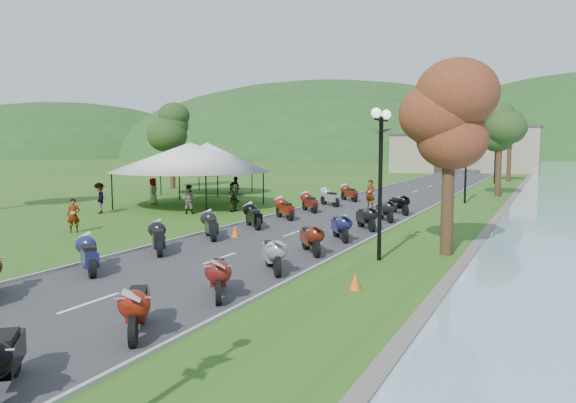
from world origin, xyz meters
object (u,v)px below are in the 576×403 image
at_px(vendor_tent_main, 191,175).
at_px(pedestrian_c, 100,213).
at_px(pedestrian_a, 74,232).
at_px(pedestrian_b, 189,214).

relative_size(vendor_tent_main, pedestrian_c, 3.82).
bearing_deg(pedestrian_a, vendor_tent_main, 58.36).
bearing_deg(pedestrian_a, pedestrian_c, 86.56).
height_order(vendor_tent_main, pedestrian_b, vendor_tent_main).
bearing_deg(pedestrian_c, vendor_tent_main, 103.71).
xyz_separation_m(pedestrian_a, pedestrian_b, (0.64, 7.75, 0.00)).
xyz_separation_m(pedestrian_a, pedestrian_c, (-3.97, 5.70, 0.00)).
bearing_deg(pedestrian_b, pedestrian_a, 70.87).
xyz_separation_m(vendor_tent_main, pedestrian_a, (1.24, -10.68, -2.00)).
distance_m(pedestrian_b, pedestrian_c, 5.04).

